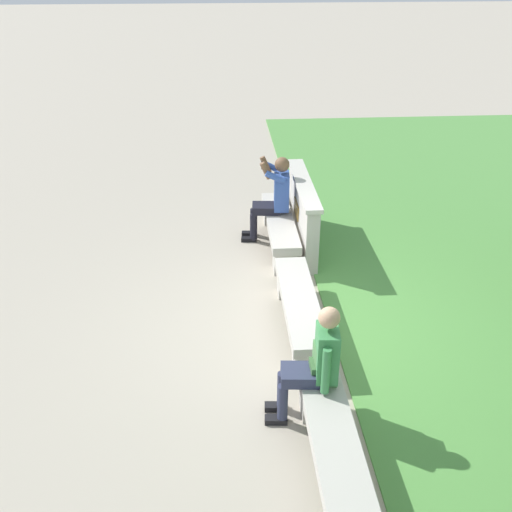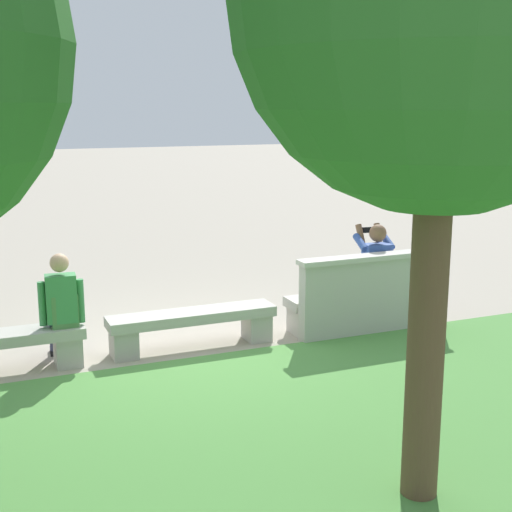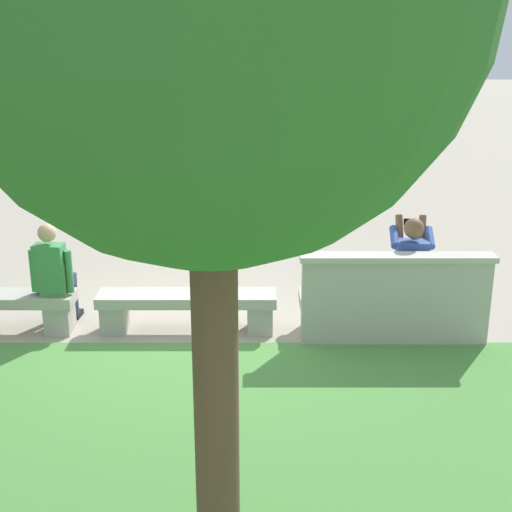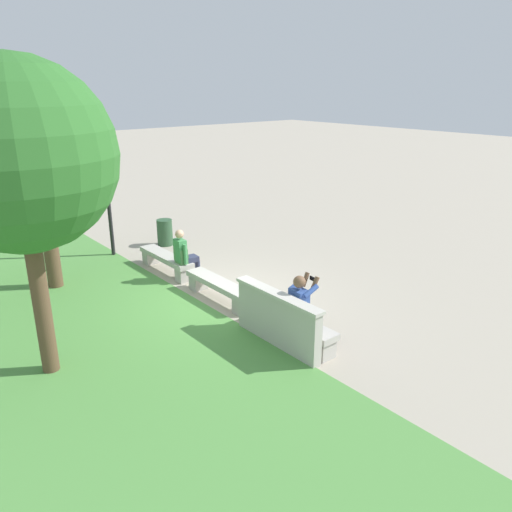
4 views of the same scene
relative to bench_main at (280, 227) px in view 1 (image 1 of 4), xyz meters
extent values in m
plane|color=#A89E8C|center=(2.24, 0.00, -0.30)|extent=(80.00, 80.00, 0.00)
cube|color=#B7B2A8|center=(0.00, 0.00, 0.09)|extent=(1.99, 0.40, 0.12)
cube|color=#B7B2A8|center=(-0.81, 0.00, -0.14)|extent=(0.28, 0.34, 0.33)
cube|color=#B7B2A8|center=(0.81, 0.00, -0.14)|extent=(0.28, 0.34, 0.33)
cube|color=#B7B2A8|center=(2.24, 0.00, 0.09)|extent=(1.99, 0.40, 0.12)
cube|color=#B7B2A8|center=(1.43, 0.00, -0.14)|extent=(0.28, 0.34, 0.33)
cube|color=#B7B2A8|center=(3.06, 0.00, -0.14)|extent=(0.28, 0.34, 0.33)
cube|color=#B7B2A8|center=(4.49, 0.00, 0.09)|extent=(1.99, 0.40, 0.12)
cube|color=#B7B2A8|center=(3.67, 0.00, -0.14)|extent=(0.28, 0.34, 0.33)
cube|color=#B7B2A8|center=(0.00, 0.34, 0.17)|extent=(1.98, 0.18, 0.95)
cube|color=beige|center=(0.00, 0.34, 0.68)|extent=(2.04, 0.24, 0.06)
cube|color=brown|center=(0.00, 0.24, 0.29)|extent=(0.44, 0.02, 0.22)
cube|color=black|center=(-0.36, -0.44, -0.27)|extent=(0.12, 0.25, 0.06)
cylinder|color=black|center=(-0.35, -0.37, -0.06)|extent=(0.11, 0.11, 0.42)
cube|color=black|center=(-0.16, -0.46, -0.27)|extent=(0.12, 0.25, 0.06)
cylinder|color=black|center=(-0.15, -0.39, -0.06)|extent=(0.11, 0.11, 0.42)
cube|color=black|center=(-0.23, -0.19, 0.21)|extent=(0.33, 0.44, 0.12)
cube|color=#33519E|center=(-0.22, 0.04, 0.49)|extent=(0.36, 0.25, 0.56)
sphere|color=brown|center=(-0.22, 0.04, 0.91)|extent=(0.22, 0.22, 0.22)
cylinder|color=#33519E|center=(-0.41, -0.04, 0.78)|extent=(0.11, 0.32, 0.21)
cylinder|color=brown|center=(-0.36, -0.19, 0.86)|extent=(0.11, 0.19, 0.27)
cylinder|color=#33519E|center=(-0.03, -0.08, 0.78)|extent=(0.11, 0.32, 0.21)
cylinder|color=brown|center=(-0.11, -0.21, 0.86)|extent=(0.09, 0.19, 0.27)
cube|color=black|center=(-0.24, -0.26, 0.90)|extent=(0.15, 0.02, 0.08)
cube|color=black|center=(3.59, -0.41, -0.27)|extent=(0.12, 0.23, 0.06)
cylinder|color=#2D334C|center=(3.60, -0.35, -0.06)|extent=(0.10, 0.10, 0.42)
cube|color=black|center=(3.77, -0.43, -0.27)|extent=(0.12, 0.23, 0.06)
cylinder|color=#2D334C|center=(3.78, -0.37, -0.06)|extent=(0.10, 0.10, 0.42)
cube|color=#2D334C|center=(3.70, -0.18, 0.21)|extent=(0.31, 0.42, 0.12)
cube|color=#3D894C|center=(3.72, 0.04, 0.47)|extent=(0.33, 0.22, 0.52)
sphere|color=tan|center=(3.72, 0.04, 0.86)|extent=(0.20, 0.20, 0.20)
cylinder|color=#3D894C|center=(3.52, 0.04, 0.42)|extent=(0.08, 0.08, 0.48)
cylinder|color=#3D894C|center=(3.92, 0.00, 0.42)|extent=(0.08, 0.08, 0.48)
cube|color=#4C7F47|center=(3.69, 0.03, 0.33)|extent=(0.28, 0.20, 0.36)
cube|color=#395F35|center=(3.69, -0.08, 0.26)|extent=(0.20, 0.06, 0.16)
torus|color=black|center=(3.69, 0.03, 0.53)|extent=(0.10, 0.02, 0.10)
camera|label=1|loc=(8.11, -0.92, 3.86)|focal=42.00mm
camera|label=2|loc=(4.61, 7.65, 2.50)|focal=50.00mm
camera|label=3|loc=(1.48, 7.38, 2.97)|focal=50.00mm
camera|label=4|loc=(-5.86, 5.66, 4.13)|focal=35.00mm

